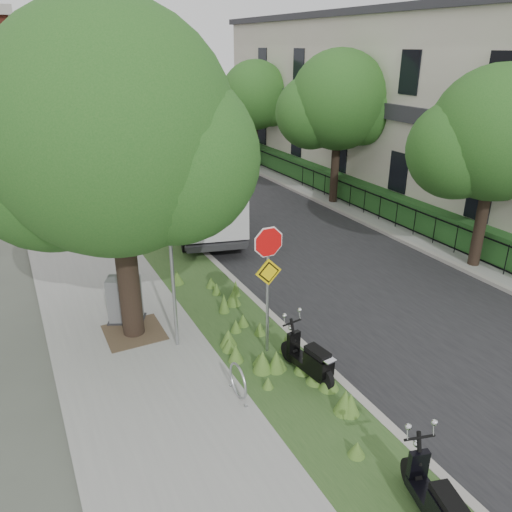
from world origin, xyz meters
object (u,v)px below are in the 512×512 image
at_px(scooter_near, 312,363).
at_px(box_truck, 206,195).
at_px(sign_assembly, 268,265).
at_px(utility_cabinet, 125,300).
at_px(scooter_far, 439,509).

xyz_separation_m(scooter_near, box_truck, (1.33, 9.46, 1.12)).
distance_m(sign_assembly, utility_cabinet, 4.24).
xyz_separation_m(sign_assembly, box_truck, (1.69, 8.12, -0.70)).
bearing_deg(box_truck, utility_cabinet, -129.61).
relative_size(box_truck, utility_cabinet, 4.85).
bearing_deg(utility_cabinet, sign_assembly, -48.17).
bearing_deg(scooter_near, scooter_far, -94.69).
relative_size(scooter_far, box_truck, 0.29).
bearing_deg(scooter_far, box_truck, 82.98).
xyz_separation_m(sign_assembly, scooter_near, (0.37, -1.35, -1.82)).
xyz_separation_m(sign_assembly, utility_cabinet, (-2.61, 2.92, -1.63)).
height_order(scooter_far, box_truck, box_truck).
xyz_separation_m(scooter_near, scooter_far, (-0.32, -3.92, 0.01)).
relative_size(scooter_near, box_truck, 0.29).
relative_size(sign_assembly, scooter_far, 1.88).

